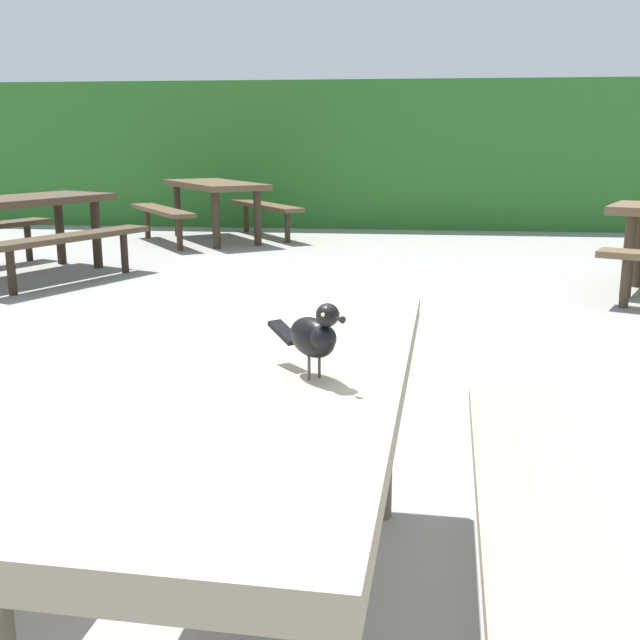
{
  "coord_description": "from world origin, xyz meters",
  "views": [
    {
      "loc": [
        0.55,
        -2.01,
        1.27
      ],
      "look_at": [
        0.34,
        -0.23,
        0.84
      ],
      "focal_mm": 42.63,
      "sensor_mm": 36.0,
      "label": 1
    }
  ],
  "objects_px": {
    "picnic_table_foreground": "(249,436)",
    "bird_grackle": "(315,335)",
    "picnic_table_mid_right": "(215,197)",
    "picnic_table_far_centre": "(17,217)"
  },
  "relations": [
    {
      "from": "picnic_table_foreground",
      "to": "picnic_table_mid_right",
      "type": "distance_m",
      "value": 8.02
    },
    {
      "from": "picnic_table_foreground",
      "to": "picnic_table_far_centre",
      "type": "bearing_deg",
      "value": 122.98
    },
    {
      "from": "bird_grackle",
      "to": "picnic_table_far_centre",
      "type": "bearing_deg",
      "value": 123.89
    },
    {
      "from": "picnic_table_mid_right",
      "to": "picnic_table_far_centre",
      "type": "height_order",
      "value": "same"
    },
    {
      "from": "picnic_table_far_centre",
      "to": "picnic_table_foreground",
      "type": "bearing_deg",
      "value": -57.02
    },
    {
      "from": "bird_grackle",
      "to": "picnic_table_mid_right",
      "type": "distance_m",
      "value": 8.16
    },
    {
      "from": "picnic_table_foreground",
      "to": "picnic_table_far_centre",
      "type": "distance_m",
      "value": 5.97
    },
    {
      "from": "picnic_table_foreground",
      "to": "bird_grackle",
      "type": "xyz_separation_m",
      "value": [
        0.18,
        -0.09,
        0.29
      ]
    },
    {
      "from": "bird_grackle",
      "to": "picnic_table_mid_right",
      "type": "relative_size",
      "value": 0.1
    },
    {
      "from": "bird_grackle",
      "to": "picnic_table_mid_right",
      "type": "xyz_separation_m",
      "value": [
        -2.24,
        7.84,
        -0.29
      ]
    }
  ]
}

